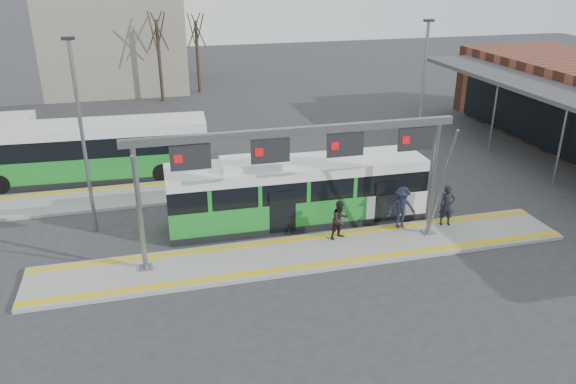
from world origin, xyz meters
name	(u,v)px	position (x,y,z in m)	size (l,w,h in m)	color
ground	(309,254)	(0.00, 0.00, 0.00)	(120.00, 120.00, 0.00)	#2D2D30
platform_main	(309,253)	(0.00, 0.00, 0.07)	(22.00, 3.00, 0.15)	gray
platform_second	(192,190)	(-4.00, 8.00, 0.07)	(20.00, 3.00, 0.15)	gray
tactile_main	(309,251)	(0.00, 0.00, 0.16)	(22.00, 2.65, 0.02)	yellow
tactile_second	(189,180)	(-4.00, 9.15, 0.16)	(20.00, 0.35, 0.02)	yellow
gantry	(300,154)	(-0.35, 0.25, 4.30)	(13.00, 1.68, 5.20)	slate
hero_bus	(297,192)	(0.33, 3.15, 1.46)	(11.64, 2.67, 3.19)	black
bg_bus_green	(89,152)	(-9.08, 11.17, 1.55)	(12.68, 3.30, 3.14)	black
passenger_a	(447,205)	(6.63, 0.86, 1.08)	(0.68, 0.45, 1.87)	black
passenger_b	(340,220)	(1.60, 0.81, 1.00)	(0.83, 0.65, 1.71)	black
passenger_c	(402,208)	(4.55, 1.10, 1.11)	(1.24, 0.71, 1.92)	#1B2031
tree_left	(157,32)	(-4.41, 28.58, 5.70)	(1.40, 1.40, 7.52)	#382B21
tree_mid	(196,31)	(-1.02, 31.21, 5.35)	(1.40, 1.40, 7.05)	#382B21
lamp_west	(82,135)	(-8.57, 4.48, 4.44)	(0.50, 0.25, 8.40)	slate
lamp_east	(422,99)	(7.99, 6.63, 4.47)	(0.50, 0.25, 8.45)	slate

